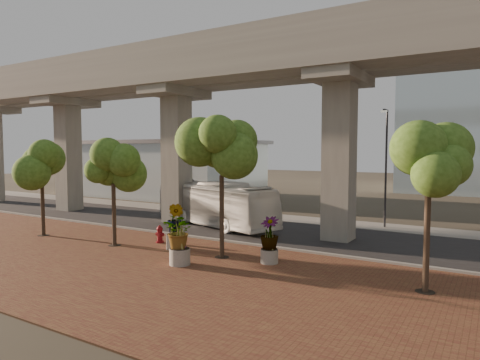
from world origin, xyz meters
The scene contains 18 objects.
ground centered at (0.00, 0.00, 0.00)m, with size 160.00×160.00×0.00m, color #332E25.
brick_plaza centered at (0.00, -8.00, 0.03)m, with size 70.00×13.00×0.06m, color brown.
asphalt_road centered at (0.00, 2.00, 0.02)m, with size 90.00×8.00×0.04m, color black.
curb_strip centered at (0.00, -2.00, 0.08)m, with size 70.00×0.25×0.16m, color gray.
far_sidewalk centered at (0.00, 7.50, 0.03)m, with size 90.00×3.00×0.06m, color gray.
transit_viaduct centered at (0.00, 2.00, 7.29)m, with size 72.00×5.60×12.40m.
station_pavilion centered at (-20.00, 16.00, 3.22)m, with size 23.00×13.00×6.30m.
transit_bus centered at (-2.86, 2.17, 1.52)m, with size 2.55×10.88×3.03m, color silver.
fire_hydrant centered at (-2.24, -4.08, 0.53)m, with size 0.49×0.44×0.99m.
planter_front centered at (1.67, -7.12, 1.46)m, with size 2.10×2.10×2.31m.
planter_right centered at (5.00, -4.78, 1.35)m, with size 2.00×2.00×2.13m.
planter_left centered at (-0.50, -4.79, 1.53)m, with size 2.20×2.20×2.42m.
street_tree_far_west centered at (-9.64, -6.20, 4.43)m, with size 3.19×3.19×5.85m.
street_tree_near_west centered at (-3.87, -5.89, 4.28)m, with size 3.04×3.04×5.63m.
street_tree_near_east centered at (2.56, -5.03, 5.09)m, with size 3.72×3.72×6.75m.
street_tree_far_east centered at (11.71, -5.41, 4.51)m, with size 3.18×3.18×5.92m.
streetlamp_west centered at (-9.23, 5.49, 4.59)m, with size 0.39×1.14×7.86m.
streetlamp_east centered at (7.42, 7.39, 4.58)m, with size 0.39×1.14×7.84m.
Camera 1 is at (13.81, -21.97, 5.22)m, focal length 32.00 mm.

